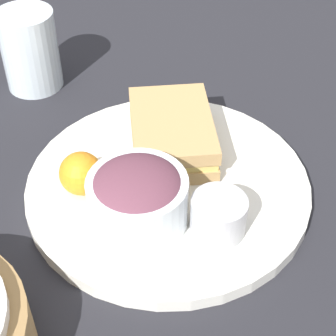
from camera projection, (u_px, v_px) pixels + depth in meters
The scene contains 7 objects.
ground_plane at pixel (168, 192), 0.63m from camera, with size 4.00×4.00×0.00m, color #232328.
plate at pixel (168, 186), 0.62m from camera, with size 0.31×0.31×0.02m, color white.
sandwich at pixel (172, 133), 0.65m from camera, with size 0.13×0.10×0.04m.
salad_bowl at pixel (138, 196), 0.55m from camera, with size 0.10×0.10×0.07m.
dressing_cup at pixel (218, 216), 0.55m from camera, with size 0.06×0.06×0.04m, color #B7B7BC.
orange_wedge at pixel (81, 174), 0.59m from camera, with size 0.05×0.05×0.05m, color orange.
drink_glass at pixel (30, 50), 0.75m from camera, with size 0.08×0.08×0.11m, color silver.
Camera 1 is at (-0.44, 0.06, 0.45)m, focal length 60.00 mm.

